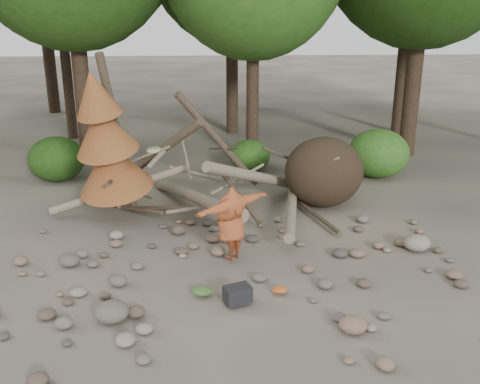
{
  "coord_description": "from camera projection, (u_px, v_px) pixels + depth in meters",
  "views": [
    {
      "loc": [
        -0.58,
        -9.79,
        5.22
      ],
      "look_at": [
        0.1,
        1.5,
        1.4
      ],
      "focal_mm": 40.0,
      "sensor_mm": 36.0,
      "label": 1
    }
  ],
  "objects": [
    {
      "name": "cloth_green",
      "position": [
        203.0,
        293.0,
        10.29
      ],
      "size": [
        0.39,
        0.33,
        0.15
      ],
      "primitive_type": "ellipsoid",
      "color": "#356127",
      "rests_on": "ground"
    },
    {
      "name": "bush_left",
      "position": [
        57.0,
        159.0,
        17.23
      ],
      "size": [
        1.8,
        1.8,
        1.44
      ],
      "primitive_type": "ellipsoid",
      "color": "#224913",
      "rests_on": "ground"
    },
    {
      "name": "cloth_orange",
      "position": [
        279.0,
        292.0,
        10.38
      ],
      "size": [
        0.31,
        0.25,
        0.11
      ],
      "primitive_type": "ellipsoid",
      "color": "#AF521E",
      "rests_on": "ground"
    },
    {
      "name": "boulder_mid_right",
      "position": [
        417.0,
        243.0,
        12.27
      ],
      "size": [
        0.63,
        0.56,
        0.38
      ],
      "primitive_type": "ellipsoid",
      "color": "gray",
      "rests_on": "ground"
    },
    {
      "name": "bush_right",
      "position": [
        378.0,
        153.0,
        17.61
      ],
      "size": [
        2.0,
        2.0,
        1.6
      ],
      "primitive_type": "ellipsoid",
      "color": "#386D22",
      "rests_on": "ground"
    },
    {
      "name": "frisbee_thrower",
      "position": [
        231.0,
        223.0,
        11.47
      ],
      "size": [
        2.75,
        1.74,
        2.46
      ],
      "color": "#9C4723",
      "rests_on": "ground"
    },
    {
      "name": "backpack",
      "position": [
        238.0,
        297.0,
        9.98
      ],
      "size": [
        0.57,
        0.48,
        0.32
      ],
      "primitive_type": "cube",
      "rotation": [
        0.0,
        0.0,
        0.38
      ],
      "color": "black",
      "rests_on": "ground"
    },
    {
      "name": "boulder_mid_left",
      "position": [
        70.0,
        260.0,
        11.52
      ],
      "size": [
        0.45,
        0.4,
        0.27
      ],
      "primitive_type": "ellipsoid",
      "color": "#575149",
      "rests_on": "ground"
    },
    {
      "name": "boulder_front_left",
      "position": [
        112.0,
        312.0,
        9.45
      ],
      "size": [
        0.62,
        0.56,
        0.37
      ],
      "primitive_type": "ellipsoid",
      "color": "#605950",
      "rests_on": "ground"
    },
    {
      "name": "deadfall_pile",
      "position": [
        303.0,
        175.0,
        14.78
      ],
      "size": [
        8.55,
        5.24,
        3.3
      ],
      "color": "#332619",
      "rests_on": "ground"
    },
    {
      "name": "boulder_front_right",
      "position": [
        353.0,
        325.0,
        9.13
      ],
      "size": [
        0.49,
        0.44,
        0.3
      ],
      "primitive_type": "ellipsoid",
      "color": "#7E5F4F",
      "rests_on": "ground"
    },
    {
      "name": "dead_conifer",
      "position": [
        107.0,
        143.0,
        13.3
      ],
      "size": [
        2.06,
        2.16,
        4.35
      ],
      "color": "#4C3F30",
      "rests_on": "ground"
    },
    {
      "name": "bush_mid",
      "position": [
        250.0,
        156.0,
        18.2
      ],
      "size": [
        1.4,
        1.4,
        1.12
      ],
      "primitive_type": "ellipsoid",
      "color": "#2E5C1A",
      "rests_on": "ground"
    },
    {
      "name": "ground",
      "position": [
        240.0,
        280.0,
        10.96
      ],
      "size": [
        120.0,
        120.0,
        0.0
      ],
      "primitive_type": "plane",
      "color": "#514C44",
      "rests_on": "ground"
    }
  ]
}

